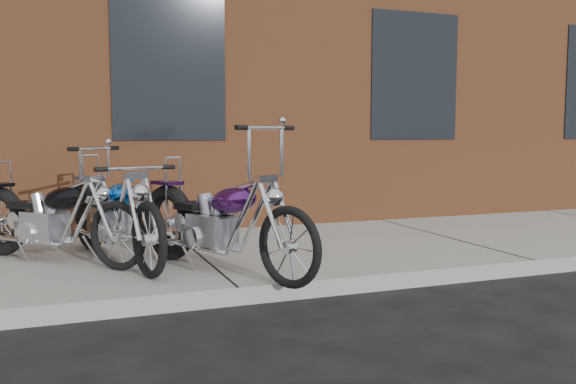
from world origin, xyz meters
name	(u,v)px	position (x,y,z in m)	size (l,w,h in m)	color
ground	(238,306)	(0.00, 0.00, 0.00)	(120.00, 120.00, 0.00)	black
sidewalk	(198,261)	(0.00, 1.50, 0.07)	(22.00, 3.00, 0.15)	gray
building_brick	(124,0)	(0.00, 8.00, 4.00)	(22.00, 10.00, 8.00)	brown
chopper_purple	(218,225)	(0.00, 0.62, 0.57)	(1.10, 2.13, 1.30)	black
chopper_blue	(114,218)	(-0.83, 1.42, 0.57)	(0.78, 2.27, 1.01)	black
chopper_third	(51,221)	(-1.40, 1.59, 0.55)	(1.57, 1.68, 1.12)	black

